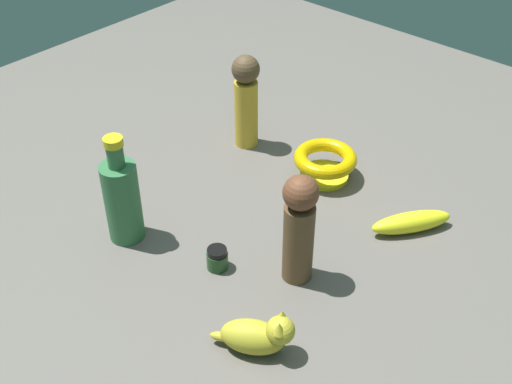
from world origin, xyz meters
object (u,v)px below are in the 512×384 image
at_px(bowl, 324,161).
at_px(banana, 411,222).
at_px(cat_figurine, 259,335).
at_px(person_figure_child, 299,227).
at_px(bottle_tall, 122,199).
at_px(person_figure_adult, 246,99).
at_px(nail_polish_jar, 217,258).

xyz_separation_m(bowl, banana, (0.24, -0.03, -0.02)).
height_order(bowl, cat_figurine, cat_figurine).
height_order(person_figure_child, bottle_tall, bottle_tall).
height_order(bowl, person_figure_adult, person_figure_adult).
distance_m(person_figure_child, nail_polish_jar, 0.17).
relative_size(person_figure_child, cat_figurine, 1.73).
bearing_deg(person_figure_adult, bowl, 3.47).
xyz_separation_m(person_figure_child, nail_polish_jar, (-0.12, -0.08, -0.09)).
bearing_deg(banana, nail_polish_jar, 1.33).
xyz_separation_m(nail_polish_jar, banana, (0.21, 0.33, -0.00)).
distance_m(bowl, nail_polish_jar, 0.36).
relative_size(person_figure_child, nail_polish_jar, 5.05).
xyz_separation_m(bowl, bottle_tall, (-0.17, -0.41, 0.05)).
bearing_deg(nail_polish_jar, person_figure_adult, 125.01).
distance_m(bowl, person_figure_adult, 0.23).
distance_m(person_figure_child, person_figure_adult, 0.45).
xyz_separation_m(nail_polish_jar, cat_figurine, (0.18, -0.09, 0.01)).
xyz_separation_m(nail_polish_jar, bottle_tall, (-0.19, -0.05, 0.07)).
bearing_deg(person_figure_adult, person_figure_child, -35.91).
bearing_deg(person_figure_child, nail_polish_jar, -146.76).
relative_size(bowl, banana, 0.83).
bearing_deg(bowl, person_figure_child, -61.76).
bearing_deg(person_figure_adult, cat_figurine, -45.82).
relative_size(banana, cat_figurine, 1.29).
height_order(nail_polish_jar, banana, nail_polish_jar).
relative_size(bowl, person_figure_adult, 0.61).
xyz_separation_m(person_figure_adult, cat_figurine, (0.42, -0.44, -0.08)).
bearing_deg(bowl, nail_polish_jar, -85.88).
bearing_deg(bowl, banana, -7.15).
relative_size(person_figure_adult, cat_figurine, 1.75).
distance_m(bowl, cat_figurine, 0.50).
bearing_deg(nail_polish_jar, bowl, 94.12).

